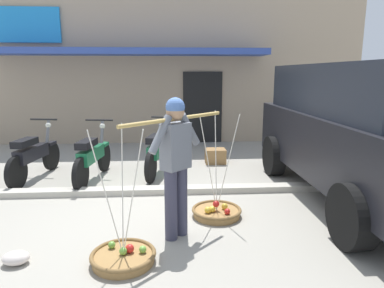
% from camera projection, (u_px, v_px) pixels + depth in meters
% --- Properties ---
extents(ground_plane, '(90.00, 90.00, 0.00)m').
position_uv_depth(ground_plane, '(160.00, 209.00, 5.06)').
color(ground_plane, '#9E998C').
extents(sidewalk_curb, '(20.00, 0.24, 0.10)m').
position_uv_depth(sidewalk_curb, '(161.00, 190.00, 5.74)').
color(sidewalk_curb, '#BAB4A5').
rests_on(sidewalk_curb, ground).
extents(fruit_vendor, '(1.18, 1.16, 1.70)m').
position_uv_depth(fruit_vendor, '(176.00, 159.00, 4.03)').
color(fruit_vendor, '#38384C').
rests_on(fruit_vendor, ground).
extents(fruit_basket_left_side, '(0.69, 0.69, 1.45)m').
position_uv_depth(fruit_basket_left_side, '(123.00, 256.00, 3.63)').
color(fruit_basket_left_side, '#9E7542').
rests_on(fruit_basket_left_side, ground).
extents(fruit_basket_right_side, '(0.69, 0.69, 1.45)m').
position_uv_depth(fruit_basket_right_side, '(217.00, 211.00, 4.80)').
color(fruit_basket_right_side, '#9E7542').
rests_on(fruit_basket_right_side, ground).
extents(motorcycle_nearest_shop, '(0.54, 1.81, 1.09)m').
position_uv_depth(motorcycle_nearest_shop, '(34.00, 156.00, 6.43)').
color(motorcycle_nearest_shop, black).
rests_on(motorcycle_nearest_shop, ground).
extents(motorcycle_second_in_row, '(0.54, 1.81, 1.09)m').
position_uv_depth(motorcycle_second_in_row, '(92.00, 157.00, 6.33)').
color(motorcycle_second_in_row, black).
rests_on(motorcycle_second_in_row, ground).
extents(motorcycle_third_in_row, '(0.61, 1.79, 1.09)m').
position_uv_depth(motorcycle_third_in_row, '(159.00, 151.00, 6.78)').
color(motorcycle_third_in_row, black).
rests_on(motorcycle_third_in_row, ground).
extents(parked_truck, '(2.16, 4.81, 2.10)m').
position_uv_depth(parked_truck, '(365.00, 129.00, 5.25)').
color(parked_truck, black).
rests_on(parked_truck, ground).
extents(storefront_building, '(13.00, 6.00, 4.20)m').
position_uv_depth(storefront_building, '(139.00, 69.00, 11.88)').
color(storefront_building, tan).
rests_on(storefront_building, ground).
extents(plastic_litter_bag, '(0.28, 0.22, 0.14)m').
position_uv_depth(plastic_litter_bag, '(16.00, 258.00, 3.60)').
color(plastic_litter_bag, silver).
rests_on(plastic_litter_bag, ground).
extents(wooden_crate, '(0.44, 0.36, 0.32)m').
position_uv_depth(wooden_crate, '(215.00, 156.00, 7.63)').
color(wooden_crate, olive).
rests_on(wooden_crate, ground).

